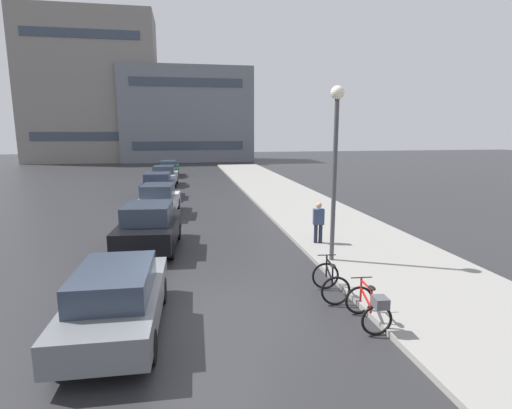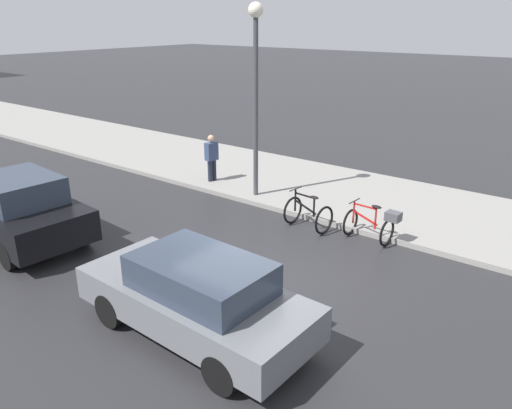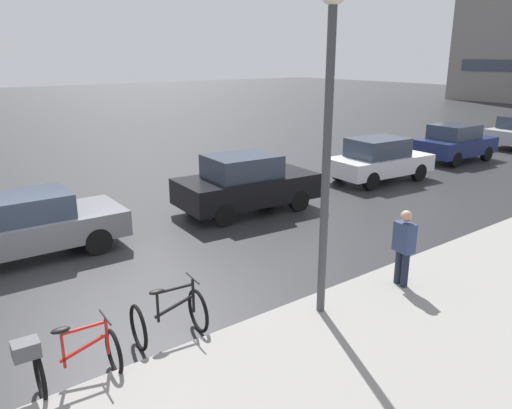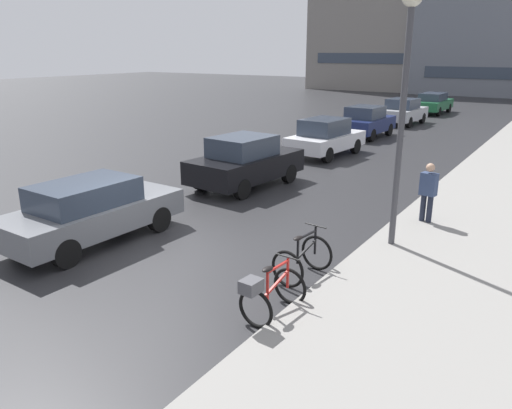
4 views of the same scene
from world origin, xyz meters
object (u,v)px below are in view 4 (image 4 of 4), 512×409
bicycle_second (303,259)px  car_black (245,162)px  car_silver (403,111)px  streetlamp (405,81)px  bicycle_nearest (268,293)px  car_white (325,137)px  car_navy (366,122)px  car_grey (91,210)px  car_green (433,103)px  pedestrian (428,191)px

bicycle_second → car_black: size_ratio=0.27×
car_silver → car_black: bearing=-89.4°
car_black → streetlamp: size_ratio=0.76×
car_black → streetlamp: (5.93, -2.72, 2.93)m
bicycle_nearest → car_white: bearing=111.8°
car_navy → streetlamp: bearing=-66.4°
car_grey → car_green: bearing=89.7°
bicycle_nearest → car_green: 31.28m
car_grey → streetlamp: size_ratio=0.78×
car_grey → bicycle_nearest: bearing=-8.2°
bicycle_nearest → car_green: (-5.29, 30.83, 0.27)m
car_grey → pedestrian: size_ratio=2.63×
bicycle_nearest → car_silver: 24.83m
bicycle_nearest → car_navy: bearing=106.7°
car_grey → car_silver: car_silver is taller
bicycle_second → car_white: size_ratio=0.29×
car_black → car_green: bearing=90.2°
car_white → car_silver: (-0.17, 11.21, -0.01)m
car_black → pedestrian: size_ratio=2.55×
car_white → car_grey: bearing=-90.9°
pedestrian → streetlamp: size_ratio=0.30×
bicycle_second → car_white: bearing=113.7°
car_black → car_silver: bearing=90.6°
car_white → streetlamp: 11.04m
bicycle_second → car_silver: 23.08m
car_black → bicycle_nearest: bearing=-53.0°
car_green → car_black: bearing=-89.8°
car_grey → car_green: size_ratio=1.00×
bicycle_second → car_white: (-4.95, 11.29, 0.39)m
car_black → car_white: (-0.01, 6.10, -0.04)m
car_silver → pedestrian: (6.33, -18.05, 0.15)m
car_white → car_navy: (-0.35, 5.55, 0.01)m
bicycle_nearest → streetlamp: size_ratio=0.24×
car_navy → car_black: bearing=-88.2°
bicycle_second → pedestrian: (1.21, 4.45, 0.53)m
car_black → car_navy: size_ratio=1.13×
car_grey → car_white: size_ratio=1.08×
car_green → car_white: bearing=-89.8°
streetlamp → car_black: bearing=155.4°
car_white → pedestrian: 9.20m
car_green → bicycle_second: bearing=-80.2°
car_grey → car_navy: 17.79m
car_grey → streetlamp: bearing=29.1°
car_green → pedestrian: (6.23, -24.64, 0.18)m
bicycle_second → car_navy: (-5.31, 16.84, 0.40)m
bicycle_nearest → streetlamp: 5.38m
bicycle_nearest → car_green: bearing=99.7°
bicycle_second → car_green: car_green is taller
bicycle_nearest → car_green: car_green is taller
car_navy → car_white: bearing=-86.3°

